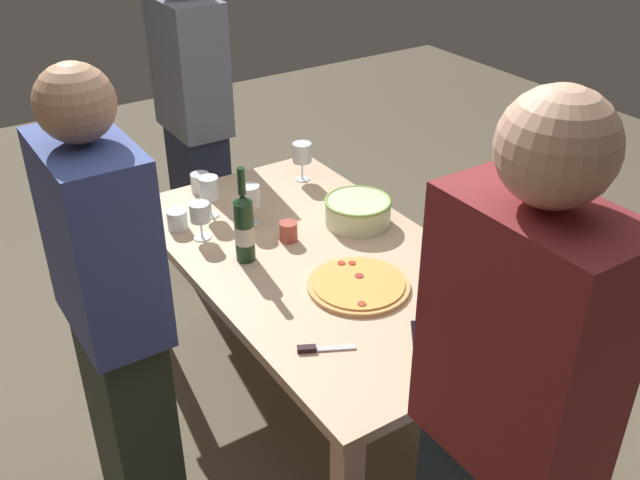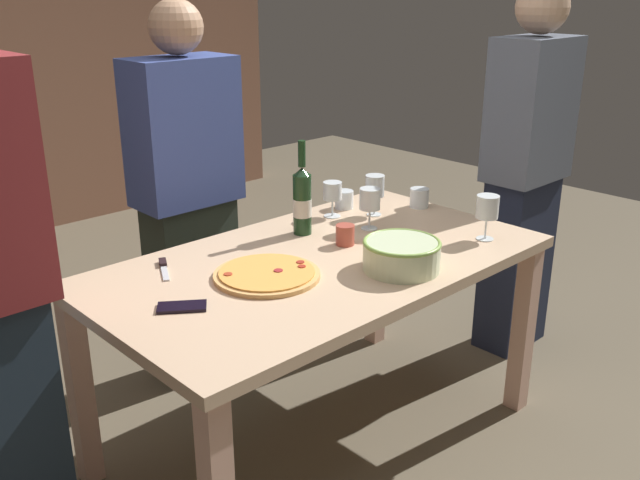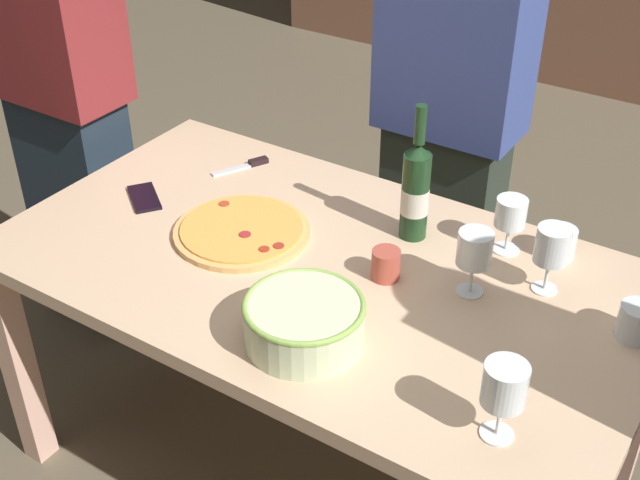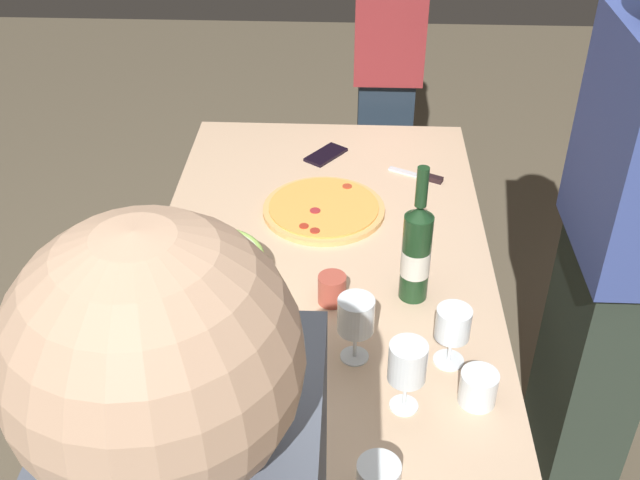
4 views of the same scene
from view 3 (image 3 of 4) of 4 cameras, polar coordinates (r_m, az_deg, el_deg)
ground_plane at (r=2.53m, az=0.00°, el=-15.61°), size 8.00×8.00×0.00m
dining_table at (r=2.08m, az=0.00°, el=-3.71°), size 1.60×0.90×0.75m
pizza at (r=2.13m, az=-5.46°, el=0.60°), size 0.35×0.35×0.02m
serving_bowl at (r=1.76m, az=-1.10°, el=-5.57°), size 0.26×0.26×0.10m
wine_bottle at (r=2.07m, az=6.60°, el=3.44°), size 0.07×0.07×0.36m
wine_glass_near_pizza at (r=1.55m, az=12.60°, el=-9.80°), size 0.08×0.08×0.17m
wine_glass_by_bottle at (r=2.06m, az=13.01°, el=1.75°), size 0.08×0.08×0.15m
wine_glass_far_left at (r=1.89m, az=10.60°, el=-0.79°), size 0.08×0.08×0.16m
wine_glass_far_right at (r=1.94m, az=15.70°, el=-0.42°), size 0.08×0.08×0.17m
cup_amber at (r=1.90m, az=20.97°, el=-5.30°), size 0.08×0.08×0.08m
cup_ceramic at (r=2.11m, az=16.18°, el=-0.16°), size 0.08×0.08×0.08m
cup_spare at (r=1.96m, az=4.55°, el=-1.69°), size 0.07×0.07×0.08m
cell_phone at (r=2.32m, az=-12.01°, el=2.88°), size 0.16×0.14×0.01m
pizza_knife at (r=2.44m, az=-5.00°, el=5.18°), size 0.10×0.17×0.02m
person_host at (r=2.60m, az=8.89°, el=7.97°), size 0.43×0.24×1.60m
person_guest_left at (r=2.74m, az=-17.40°, el=10.00°), size 0.41×0.24×1.73m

